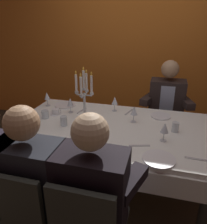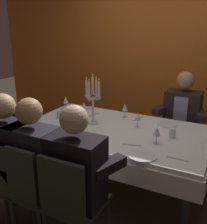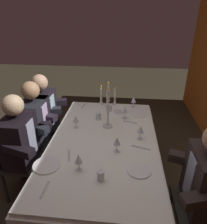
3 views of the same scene
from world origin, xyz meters
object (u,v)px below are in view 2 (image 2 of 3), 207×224
wine_glass_1 (66,100)px  seated_diner_3 (182,112)px  dinner_plate_0 (81,109)px  water_tumbler_2 (73,121)px  dinner_plate_1 (167,124)px  water_tumbler_1 (172,133)px  seated_diner_0 (7,151)px  dinner_plate_2 (143,155)px  seated_diner_2 (75,170)px  wine_glass_0 (84,106)px  dining_table (115,139)px  candelabra (93,101)px  seated_diner_1 (33,158)px  coffee_cup_0 (70,114)px  wine_glass_4 (157,132)px  water_tumbler_0 (60,115)px  wine_glass_3 (80,125)px  wine_glass_2 (125,108)px  wine_glass_5 (138,117)px

wine_glass_1 → seated_diner_3: (1.34, 0.56, -0.12)m
dinner_plate_0 → water_tumbler_2: size_ratio=2.63×
dinner_plate_1 → wine_glass_1: 1.30m
water_tumbler_1 → seated_diner_0: 1.51m
dinner_plate_2 → seated_diner_2: seated_diner_2 is taller
wine_glass_0 → dinner_plate_0: bearing=129.3°
wine_glass_1 → water_tumbler_2: bearing=-47.1°
dining_table → candelabra: size_ratio=3.55×
wine_glass_0 → seated_diner_1: (0.18, -1.10, -0.12)m
dinner_plate_0 → coffee_cup_0: bearing=-88.7°
candelabra → seated_diner_3: size_ratio=0.44×
wine_glass_1 → water_tumbler_1: 1.46m
seated_diner_0 → wine_glass_0: bearing=84.7°
wine_glass_4 → water_tumbler_0: bearing=172.3°
dining_table → seated_diner_2: (0.08, -0.89, 0.11)m
dinner_plate_2 → candelabra: bearing=147.2°
seated_diner_1 → dining_table: bearing=69.6°
dinner_plate_1 → wine_glass_3: size_ratio=1.26×
wine_glass_1 → dinner_plate_2: bearing=-30.8°
candelabra → water_tumbler_0: bearing=-177.6°
wine_glass_3 → seated_diner_3: bearing=59.9°
candelabra → wine_glass_2: (0.22, 0.36, -0.14)m
candelabra → wine_glass_2: candelabra is taller
dinner_plate_1 → seated_diner_1: (-0.77, -1.23, -0.01)m
wine_glass_0 → seated_diner_1: seated_diner_1 is taller
dinner_plate_0 → seated_diner_1: (0.32, -1.27, -0.01)m
dinner_plate_2 → seated_diner_2: (-0.37, -0.43, -0.01)m
dinner_plate_2 → water_tumbler_2: bearing=159.1°
water_tumbler_2 → dining_table: bearing=13.6°
dinner_plate_0 → water_tumbler_0: (-0.05, -0.38, 0.03)m
dinner_plate_1 → dinner_plate_2: (0.02, -0.80, 0.00)m
candelabra → seated_diner_2: candelabra is taller
dinner_plate_1 → dinner_plate_0: bearing=178.1°
wine_glass_2 → coffee_cup_0: size_ratio=1.24×
dinner_plate_2 → seated_diner_2: bearing=-130.8°
seated_diner_3 → wine_glass_3: bearing=-120.1°
seated_diner_3 → seated_diner_2: bearing=-103.1°
seated_diner_1 → seated_diner_3: bearing=65.0°
wine_glass_4 → water_tumbler_2: (-0.93, 0.05, -0.07)m
dining_table → wine_glass_4: 0.56m
wine_glass_2 → water_tumbler_0: wine_glass_2 is taller
candelabra → wine_glass_1: candelabra is taller
dinner_plate_1 → wine_glass_3: 0.96m
dinner_plate_0 → wine_glass_5: (0.84, -0.24, 0.11)m
dining_table → seated_diner_1: 0.95m
dinner_plate_0 → wine_glass_3: 0.85m
candelabra → wine_glass_5: 0.50m
water_tumbler_0 → water_tumbler_1: bearing=1.6°
dining_table → wine_glass_1: (-0.85, 0.33, 0.23)m
water_tumbler_1 → seated_diner_0: seated_diner_0 is taller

